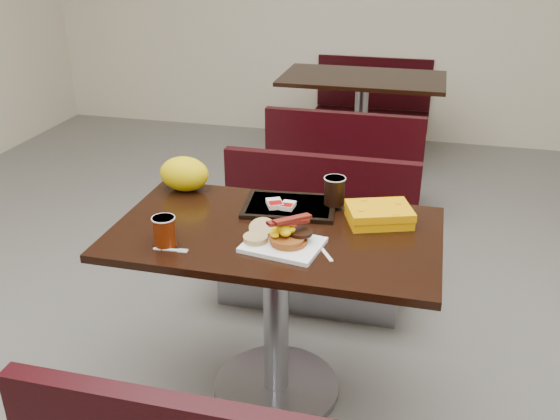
% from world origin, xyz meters
% --- Properties ---
extents(floor, '(6.00, 7.00, 0.01)m').
position_xyz_m(floor, '(0.00, 0.00, 0.00)').
color(floor, slate).
rests_on(floor, ground).
extents(table_near, '(1.20, 0.70, 0.75)m').
position_xyz_m(table_near, '(0.00, 0.00, 0.38)').
color(table_near, black).
rests_on(table_near, floor).
extents(bench_near_n, '(1.00, 0.46, 0.72)m').
position_xyz_m(bench_near_n, '(0.00, 0.70, 0.36)').
color(bench_near_n, black).
rests_on(bench_near_n, floor).
extents(table_far, '(1.20, 0.70, 0.75)m').
position_xyz_m(table_far, '(0.00, 2.60, 0.38)').
color(table_far, black).
rests_on(table_far, floor).
extents(bench_far_s, '(1.00, 0.46, 0.72)m').
position_xyz_m(bench_far_s, '(0.00, 1.90, 0.36)').
color(bench_far_s, black).
rests_on(bench_far_s, floor).
extents(bench_far_n, '(1.00, 0.46, 0.72)m').
position_xyz_m(bench_far_n, '(0.00, 3.30, 0.36)').
color(bench_far_n, black).
rests_on(bench_far_n, floor).
extents(platter, '(0.29, 0.24, 0.02)m').
position_xyz_m(platter, '(0.06, -0.12, 0.76)').
color(platter, white).
rests_on(platter, table_near).
extents(pancake_stack, '(0.15, 0.15, 0.03)m').
position_xyz_m(pancake_stack, '(0.08, -0.12, 0.78)').
color(pancake_stack, '#9A4A19').
rests_on(pancake_stack, platter).
extents(sausage_patty, '(0.10, 0.10, 0.01)m').
position_xyz_m(sausage_patty, '(0.11, -0.09, 0.80)').
color(sausage_patty, black).
rests_on(sausage_patty, pancake_stack).
extents(scrambled_eggs, '(0.11, 0.10, 0.05)m').
position_xyz_m(scrambled_eggs, '(0.05, -0.12, 0.82)').
color(scrambled_eggs, yellow).
rests_on(scrambled_eggs, pancake_stack).
extents(bacon_strips, '(0.16, 0.16, 0.01)m').
position_xyz_m(bacon_strips, '(0.07, -0.11, 0.85)').
color(bacon_strips, '#4B050B').
rests_on(bacon_strips, scrambled_eggs).
extents(muffin_bottom, '(0.10, 0.10, 0.02)m').
position_xyz_m(muffin_bottom, '(-0.04, -0.13, 0.78)').
color(muffin_bottom, tan).
rests_on(muffin_bottom, platter).
extents(muffin_top, '(0.10, 0.10, 0.05)m').
position_xyz_m(muffin_top, '(-0.03, -0.07, 0.79)').
color(muffin_top, tan).
rests_on(muffin_top, platter).
extents(coffee_cup_near, '(0.08, 0.08, 0.11)m').
position_xyz_m(coffee_cup_near, '(-0.35, -0.21, 0.80)').
color(coffee_cup_near, '#8A2305').
rests_on(coffee_cup_near, table_near).
extents(fork, '(0.12, 0.03, 0.00)m').
position_xyz_m(fork, '(-0.33, -0.24, 0.75)').
color(fork, white).
rests_on(fork, table_near).
extents(knife, '(0.09, 0.13, 0.00)m').
position_xyz_m(knife, '(0.20, -0.12, 0.75)').
color(knife, white).
rests_on(knife, table_near).
extents(condiment_syrup, '(0.04, 0.04, 0.01)m').
position_xyz_m(condiment_syrup, '(0.01, 0.08, 0.75)').
color(condiment_syrup, '#BC6908').
rests_on(condiment_syrup, table_near).
extents(condiment_ketchup, '(0.05, 0.04, 0.01)m').
position_xyz_m(condiment_ketchup, '(0.06, 0.02, 0.76)').
color(condiment_ketchup, '#8C0504').
rests_on(condiment_ketchup, table_near).
extents(tray, '(0.38, 0.29, 0.02)m').
position_xyz_m(tray, '(0.01, 0.20, 0.76)').
color(tray, black).
rests_on(tray, table_near).
extents(hashbrown_sleeve_left, '(0.09, 0.09, 0.02)m').
position_xyz_m(hashbrown_sleeve_left, '(-0.05, 0.17, 0.78)').
color(hashbrown_sleeve_left, silver).
rests_on(hashbrown_sleeve_left, tray).
extents(hashbrown_sleeve_right, '(0.05, 0.07, 0.02)m').
position_xyz_m(hashbrown_sleeve_right, '(0.01, 0.16, 0.78)').
color(hashbrown_sleeve_right, silver).
rests_on(hashbrown_sleeve_right, tray).
extents(coffee_cup_far, '(0.09, 0.09, 0.11)m').
position_xyz_m(coffee_cup_far, '(0.18, 0.24, 0.82)').
color(coffee_cup_far, black).
rests_on(coffee_cup_far, tray).
extents(clamshell, '(0.28, 0.25, 0.06)m').
position_xyz_m(clamshell, '(0.36, 0.16, 0.78)').
color(clamshell, orange).
rests_on(clamshell, table_near).
extents(paper_bag, '(0.24, 0.21, 0.15)m').
position_xyz_m(paper_bag, '(-0.47, 0.27, 0.82)').
color(paper_bag, '#D9BE07').
rests_on(paper_bag, table_near).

